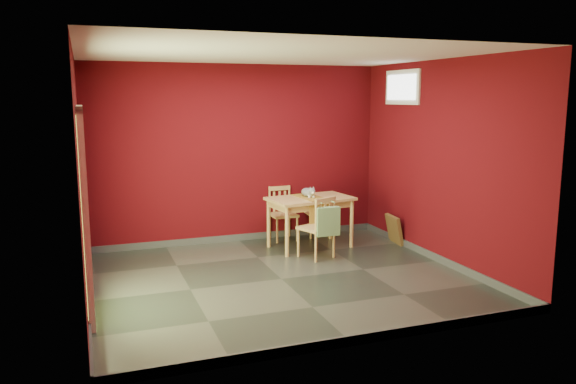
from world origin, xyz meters
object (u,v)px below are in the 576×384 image
object	(u,v)px
chair_far_left	(282,213)
chair_far_right	(316,210)
tote_bag	(328,221)
picture_frame	(394,229)
dining_table	(310,204)
chair_near	(318,227)
cat	(308,191)

from	to	relation	value
chair_far_left	chair_far_right	size ratio (longest dim) A/B	1.04
tote_bag	picture_frame	world-z (taller)	tote_bag
dining_table	chair_near	xyz separation A→B (m)	(-0.11, -0.56, -0.21)
dining_table	chair_near	distance (m)	0.61
dining_table	cat	bearing A→B (deg)	98.19
tote_bag	cat	size ratio (longest dim) A/B	1.27
chair_far_right	picture_frame	distance (m)	1.29
chair_near	tote_bag	bearing A→B (deg)	-76.53
chair_far_left	picture_frame	bearing A→B (deg)	-28.36
chair_far_right	chair_near	distance (m)	1.31
cat	picture_frame	size ratio (longest dim) A/B	0.81
chair_far_left	tote_bag	size ratio (longest dim) A/B	1.81
chair_far_left	chair_far_right	xyz separation A→B (m)	(0.60, 0.06, -0.02)
cat	dining_table	bearing A→B (deg)	-99.99
dining_table	chair_far_left	distance (m)	0.68
dining_table	picture_frame	bearing A→B (deg)	-9.85
dining_table	tote_bag	world-z (taller)	tote_bag
chair_far_left	chair_near	size ratio (longest dim) A/B	0.95
chair_far_right	cat	bearing A→B (deg)	-123.55
chair_far_left	picture_frame	size ratio (longest dim) A/B	1.87
chair_far_left	chair_near	xyz separation A→B (m)	(0.12, -1.15, 0.02)
chair_near	tote_bag	distance (m)	0.24
chair_far_right	picture_frame	xyz separation A→B (m)	(0.92, -0.88, -0.19)
chair_far_left	chair_near	bearing A→B (deg)	-84.17
chair_far_left	chair_near	world-z (taller)	chair_near
cat	picture_frame	bearing A→B (deg)	-30.91
chair_far_left	cat	bearing A→B (deg)	-67.76
chair_far_left	picture_frame	xyz separation A→B (m)	(1.52, -0.82, -0.21)
chair_far_right	chair_near	size ratio (longest dim) A/B	0.91
dining_table	chair_far_right	distance (m)	0.80
dining_table	chair_near	size ratio (longest dim) A/B	1.48
chair_near	tote_bag	size ratio (longest dim) A/B	1.90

